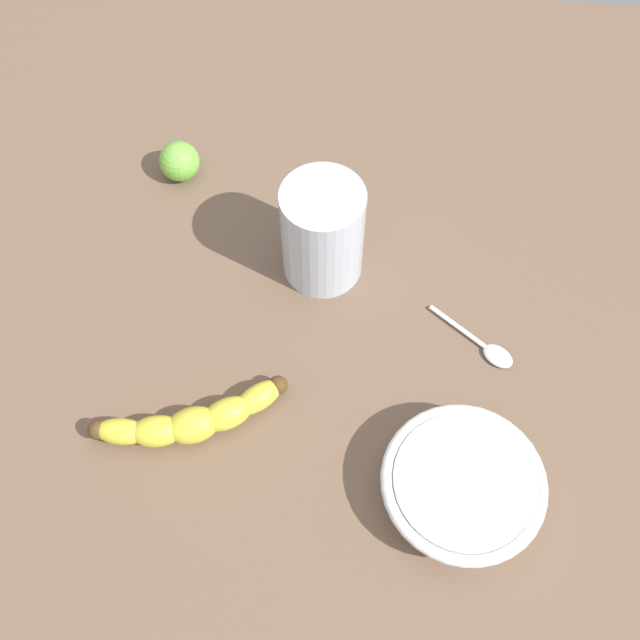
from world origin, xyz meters
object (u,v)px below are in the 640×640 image
smoothie_glass (323,233)px  lime_fruit (179,161)px  teaspoon (493,352)px  ceramic_bowl (462,486)px  banana (192,420)px

smoothie_glass → lime_fruit: smoothie_glass is taller
lime_fruit → teaspoon: bearing=150.8°
ceramic_bowl → lime_fruit: size_ratio=3.20×
banana → teaspoon: 33.43cm
smoothie_glass → ceramic_bowl: (-16.31, 26.02, -3.80)cm
banana → smoothie_glass: smoothie_glass is taller
smoothie_glass → teaspoon: (-19.89, 9.80, -6.02)cm
banana → smoothie_glass: bearing=41.2°
banana → ceramic_bowl: ceramic_bowl is taller
ceramic_bowl → lime_fruit: 51.96cm
banana → teaspoon: size_ratio=2.00×
lime_fruit → ceramic_bowl: bearing=133.0°
lime_fruit → teaspoon: size_ratio=0.51×
banana → smoothie_glass: size_ratio=1.53×
banana → ceramic_bowl: size_ratio=1.23×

